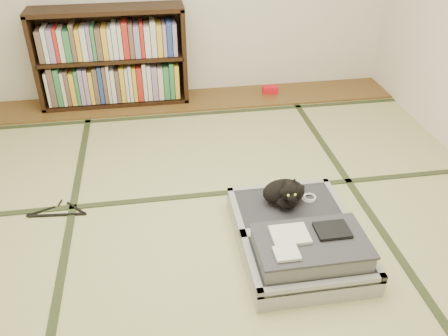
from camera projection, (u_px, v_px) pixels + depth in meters
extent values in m
plane|color=tan|center=(225.00, 230.00, 3.07)|extent=(4.50, 4.50, 0.00)
cube|color=brown|center=(193.00, 100.00, 4.73)|extent=(4.00, 0.50, 0.02)
cube|color=red|center=(270.00, 90.00, 4.83)|extent=(0.16, 0.11, 0.07)
cube|color=#2D381E|center=(66.00, 246.00, 2.94)|extent=(0.05, 4.50, 0.01)
cube|color=#2D381E|center=(371.00, 214.00, 3.21)|extent=(0.05, 4.50, 0.01)
cube|color=#2D381E|center=(216.00, 194.00, 3.40)|extent=(4.00, 0.05, 0.01)
cube|color=#2D381E|center=(196.00, 114.00, 4.48)|extent=(4.00, 0.05, 0.01)
cube|color=black|center=(37.00, 61.00, 4.35)|extent=(0.04, 0.32, 0.89)
cube|color=black|center=(183.00, 53.00, 4.53)|extent=(0.04, 0.32, 0.89)
cube|color=black|center=(117.00, 100.00, 4.68)|extent=(1.39, 0.32, 0.04)
cube|color=black|center=(105.00, 9.00, 4.20)|extent=(1.39, 0.32, 0.04)
cube|color=black|center=(112.00, 58.00, 4.44)|extent=(1.33, 0.32, 0.03)
cube|color=black|center=(112.00, 52.00, 4.56)|extent=(1.39, 0.02, 0.89)
cube|color=gray|center=(115.00, 80.00, 4.54)|extent=(1.25, 0.22, 0.38)
cube|color=gray|center=(109.00, 38.00, 4.32)|extent=(1.25, 0.22, 0.34)
cube|color=#A3A4A8|center=(309.00, 266.00, 2.71)|extent=(0.71, 0.47, 0.12)
cube|color=#2D2E34|center=(309.00, 262.00, 2.70)|extent=(0.64, 0.40, 0.09)
cube|color=#A3A4A8|center=(322.00, 286.00, 2.50)|extent=(0.71, 0.04, 0.05)
cube|color=#A3A4A8|center=(298.00, 232.00, 2.86)|extent=(0.71, 0.04, 0.05)
cube|color=#A3A4A8|center=(251.00, 264.00, 2.63)|extent=(0.04, 0.47, 0.05)
cube|color=#A3A4A8|center=(366.00, 251.00, 2.72)|extent=(0.04, 0.47, 0.05)
cube|color=#A3A4A8|center=(286.00, 215.00, 3.11)|extent=(0.71, 0.47, 0.12)
cube|color=#2D2E34|center=(287.00, 211.00, 3.09)|extent=(0.64, 0.40, 0.09)
cube|color=#A3A4A8|center=(297.00, 228.00, 2.89)|extent=(0.71, 0.04, 0.05)
cube|color=#A3A4A8|center=(278.00, 188.00, 3.25)|extent=(0.71, 0.04, 0.05)
cube|color=#A3A4A8|center=(236.00, 212.00, 3.03)|extent=(0.04, 0.47, 0.05)
cube|color=#A3A4A8|center=(337.00, 202.00, 3.12)|extent=(0.04, 0.47, 0.05)
cylinder|color=black|center=(298.00, 230.00, 2.87)|extent=(0.64, 0.02, 0.02)
cube|color=gray|center=(311.00, 250.00, 2.65)|extent=(0.61, 0.37, 0.12)
cube|color=#3E3C45|center=(312.00, 241.00, 2.61)|extent=(0.63, 0.39, 0.01)
cube|color=silver|center=(290.00, 235.00, 2.62)|extent=(0.21, 0.17, 0.02)
cube|color=black|center=(332.00, 230.00, 2.66)|extent=(0.19, 0.15, 0.02)
cube|color=silver|center=(287.00, 253.00, 2.50)|extent=(0.13, 0.11, 0.02)
cube|color=white|center=(284.00, 300.00, 2.49)|extent=(0.06, 0.01, 0.04)
cube|color=white|center=(304.00, 299.00, 2.52)|extent=(0.05, 0.01, 0.03)
cube|color=orange|center=(364.00, 290.00, 2.55)|extent=(0.05, 0.01, 0.03)
cube|color=#197F33|center=(353.00, 289.00, 2.53)|extent=(0.04, 0.01, 0.03)
ellipsoid|color=black|center=(284.00, 192.00, 3.05)|extent=(0.28, 0.18, 0.17)
ellipsoid|color=black|center=(287.00, 202.00, 2.99)|extent=(0.14, 0.10, 0.10)
ellipsoid|color=black|center=(289.00, 191.00, 2.91)|extent=(0.12, 0.11, 0.11)
sphere|color=black|center=(291.00, 198.00, 2.88)|extent=(0.05, 0.05, 0.05)
cone|color=black|center=(284.00, 182.00, 2.89)|extent=(0.04, 0.05, 0.06)
cone|color=black|center=(295.00, 181.00, 2.90)|extent=(0.04, 0.05, 0.06)
sphere|color=#A5BF33|center=(288.00, 195.00, 2.86)|extent=(0.02, 0.02, 0.02)
sphere|color=#A5BF33|center=(295.00, 195.00, 2.87)|extent=(0.02, 0.02, 0.02)
cylinder|color=black|center=(293.00, 191.00, 3.16)|extent=(0.17, 0.10, 0.03)
torus|color=white|center=(309.00, 198.00, 3.13)|extent=(0.10, 0.10, 0.01)
torus|color=white|center=(310.00, 197.00, 3.12)|extent=(0.08, 0.08, 0.01)
cube|color=black|center=(57.00, 215.00, 3.19)|extent=(0.39, 0.05, 0.01)
cube|color=black|center=(41.00, 211.00, 3.22)|extent=(0.18, 0.09, 0.01)
cube|color=black|center=(76.00, 208.00, 3.25)|extent=(0.14, 0.15, 0.01)
cylinder|color=black|center=(60.00, 203.00, 3.30)|extent=(0.03, 0.07, 0.01)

